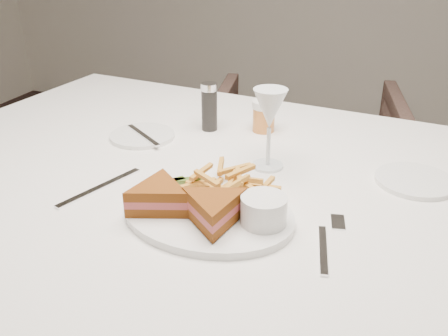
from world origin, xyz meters
TOP-DOWN VIEW (x-y plane):
  - table at (0.05, 0.19)m, footprint 1.69×1.21m
  - chair_far at (0.04, 1.06)m, footprint 0.83×0.79m
  - table_setting at (0.06, 0.13)m, footprint 0.80×0.66m

SIDE VIEW (x-z plane):
  - chair_far at x=0.04m, z-range 0.00..0.73m
  - table at x=0.05m, z-range 0.00..0.75m
  - table_setting at x=0.06m, z-range 0.70..0.88m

